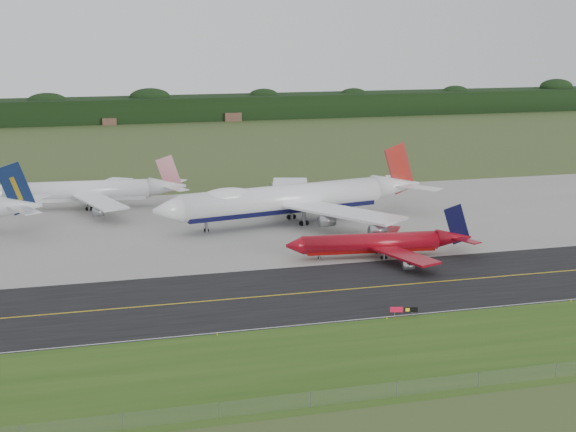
{
  "coord_description": "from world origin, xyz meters",
  "views": [
    {
      "loc": [
        -44.52,
        -140.06,
        48.78
      ],
      "look_at": [
        -3.18,
        22.0,
        8.43
      ],
      "focal_mm": 50.0,
      "sensor_mm": 36.0,
      "label": 1
    }
  ],
  "objects_px": {
    "jet_star_tail": "(88,191)",
    "taxiway_sign": "(404,310)",
    "jet_ba_747": "(292,198)",
    "jet_red_737": "(381,243)"
  },
  "relations": [
    {
      "from": "jet_red_737",
      "to": "jet_star_tail",
      "type": "relative_size",
      "value": 0.77
    },
    {
      "from": "jet_ba_747",
      "to": "jet_red_737",
      "type": "relative_size",
      "value": 1.79
    },
    {
      "from": "jet_ba_747",
      "to": "taxiway_sign",
      "type": "bearing_deg",
      "value": -88.31
    },
    {
      "from": "jet_ba_747",
      "to": "jet_red_737",
      "type": "bearing_deg",
      "value": -71.89
    },
    {
      "from": "jet_ba_747",
      "to": "jet_red_737",
      "type": "xyz_separation_m",
      "value": [
        10.96,
        -33.51,
        -3.23
      ]
    },
    {
      "from": "jet_star_tail",
      "to": "taxiway_sign",
      "type": "height_order",
      "value": "jet_star_tail"
    },
    {
      "from": "jet_ba_747",
      "to": "jet_star_tail",
      "type": "xyz_separation_m",
      "value": [
        -49.09,
        29.45,
        -1.61
      ]
    },
    {
      "from": "jet_ba_747",
      "to": "taxiway_sign",
      "type": "height_order",
      "value": "jet_ba_747"
    },
    {
      "from": "taxiway_sign",
      "to": "jet_star_tail",
      "type": "bearing_deg",
      "value": 117.63
    },
    {
      "from": "jet_ba_747",
      "to": "jet_red_737",
      "type": "distance_m",
      "value": 35.4
    }
  ]
}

